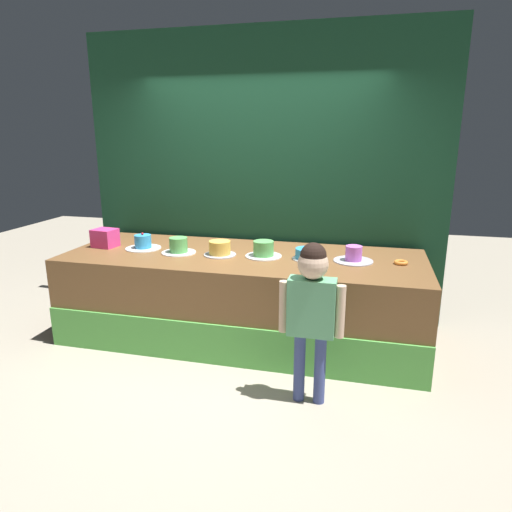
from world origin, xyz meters
name	(u,v)px	position (x,y,z in m)	size (l,w,h in m)	color
ground_plane	(224,365)	(0.00, 0.00, 0.00)	(12.00, 12.00, 0.00)	#ADA38E
stage_platform	(243,296)	(0.00, 0.61, 0.41)	(3.35, 1.26, 0.82)	brown
curtain_backdrop	(261,177)	(0.00, 1.34, 1.47)	(3.78, 0.08, 2.95)	#19472D
child_figure	(312,302)	(0.77, -0.36, 0.78)	(0.47, 0.21, 1.21)	#3F4C8C
pink_box	(105,238)	(-1.42, 0.59, 0.91)	(0.22, 0.19, 0.18)	#F03B8B
donut	(401,262)	(1.42, 0.64, 0.84)	(0.12, 0.12, 0.03)	orange
cake_far_left	(143,243)	(-1.02, 0.60, 0.88)	(0.35, 0.35, 0.16)	white
cake_left	(179,246)	(-0.61, 0.53, 0.88)	(0.32, 0.32, 0.15)	white
cake_center_left	(220,249)	(-0.20, 0.55, 0.88)	(0.30, 0.30, 0.14)	silver
cake_center_right	(263,250)	(0.20, 0.60, 0.88)	(0.34, 0.34, 0.15)	white
cake_right	(307,254)	(0.61, 0.61, 0.87)	(0.27, 0.27, 0.14)	white
cake_far_right	(354,256)	(1.02, 0.63, 0.87)	(0.35, 0.35, 0.14)	silver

